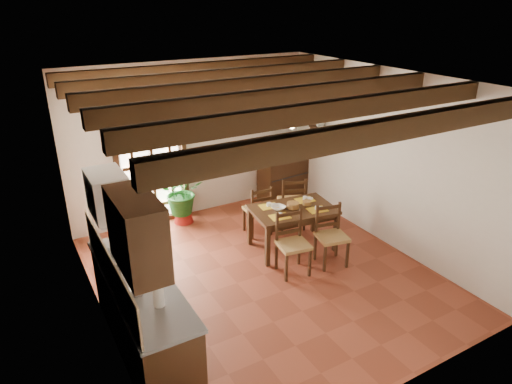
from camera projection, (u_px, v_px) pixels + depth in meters
ground_plane at (264, 275)px, 6.69m from camera, size 5.00×5.00×0.00m
room_shell at (265, 157)px, 5.98m from camera, size 4.52×5.02×2.81m
ceiling_beams at (265, 90)px, 5.63m from camera, size 4.50×4.34×0.20m
french_door at (151, 160)px, 7.81m from camera, size 1.26×0.11×2.32m
kitchen_counter at (142, 313)px, 5.13m from camera, size 0.64×2.25×1.38m
upper_cabinet at (137, 233)px, 3.98m from camera, size 0.35×0.80×0.70m
range_hood at (108, 195)px, 5.03m from camera, size 0.38×0.60×0.54m
counter_items at (135, 273)px, 5.01m from camera, size 0.50×1.43×0.25m
dining_table at (293, 213)px, 7.19m from camera, size 1.38×0.99×0.70m
chair_near_left at (293, 255)px, 6.65m from camera, size 0.49×0.47×0.94m
chair_near_right at (331, 246)px, 6.87m from camera, size 0.51×0.49×0.93m
chair_far_left at (258, 218)px, 7.77m from camera, size 0.44×0.42×0.89m
chair_far_right at (292, 211)px, 7.98m from camera, size 0.57×0.56×0.97m
table_setting at (293, 209)px, 7.17m from camera, size 0.94×0.63×0.09m
table_bowl at (278, 208)px, 7.11m from camera, size 0.26×0.26×0.05m
sideboard at (284, 177)px, 9.12m from camera, size 1.04×0.54×0.86m
crt_tv at (285, 148)px, 8.87m from camera, size 0.46×0.43×0.38m
fuse_box at (265, 111)px, 8.67m from camera, size 0.25×0.03×0.32m
plant_pot at (184, 216)px, 8.22m from camera, size 0.35×0.35×0.21m
potted_plant at (182, 193)px, 8.04m from camera, size 2.03×1.75×2.22m
wall_shelf at (320, 130)px, 8.35m from camera, size 0.20×0.42×0.20m
shelf_vase at (320, 122)px, 8.30m from camera, size 0.15×0.15×0.15m
shelf_flowers at (321, 111)px, 8.22m from camera, size 0.14×0.14×0.36m
framed_picture at (325, 100)px, 8.18m from camera, size 0.03×0.32×0.32m
pendant_lamp at (292, 121)px, 6.69m from camera, size 0.36×0.36×0.84m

